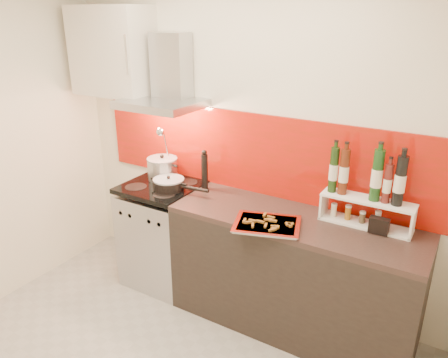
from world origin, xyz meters
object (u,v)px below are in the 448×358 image
Objects in this scene: stock_pot at (163,169)px; pepper_mill at (205,170)px; baking_tray at (267,224)px; counter at (292,273)px; range_stove at (164,234)px; saute_pan at (170,184)px.

stock_pot is 0.77× the size of pepper_mill.
stock_pot is at bearing 164.61° from baking_tray.
counter is at bearing 58.94° from baking_tray.
counter is 0.52m from baking_tray.
range_stove is 1.20m from counter.
saute_pan is 1.46× the size of pepper_mill.
range_stove reaches higher than counter.
pepper_mill is (0.35, 0.13, 0.62)m from range_stove.
stock_pot reaches higher than counter.
saute_pan is 0.93× the size of baking_tray.
pepper_mill is at bearing 155.44° from baking_tray.
stock_pot is 0.25m from saute_pan.
pepper_mill is 0.81m from baking_tray.
saute_pan reaches higher than baking_tray.
pepper_mill is (0.42, 0.02, 0.06)m from stock_pot.
counter is at bearing 2.47° from saute_pan.
baking_tray is (0.95, -0.16, -0.04)m from saute_pan.
stock_pot is at bearing -177.89° from pepper_mill.
pepper_mill is 0.64× the size of baking_tray.
counter is at bearing -8.38° from pepper_mill.
stock_pot is 1.19m from baking_tray.
counter is (1.20, 0.00, 0.01)m from range_stove.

